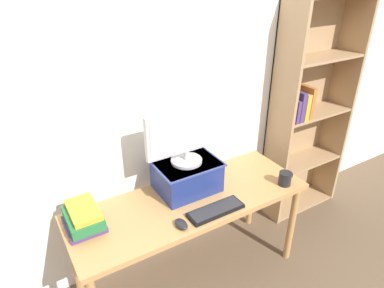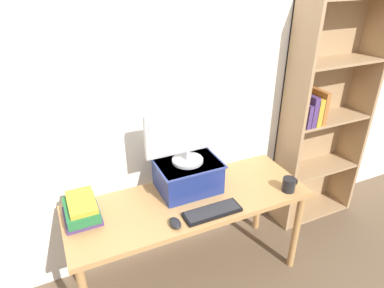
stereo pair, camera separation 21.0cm
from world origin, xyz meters
TOP-DOWN VIEW (x-y plane):
  - ground_plane at (0.00, 0.00)m, footprint 12.00×12.00m
  - back_wall at (0.00, 0.40)m, footprint 7.00×0.08m
  - desk at (0.00, 0.00)m, footprint 1.59×0.57m
  - bookshelf_unit at (1.31, 0.25)m, footprint 0.74×0.28m
  - riser_box at (0.04, 0.12)m, footprint 0.42×0.33m
  - computer_monitor at (0.04, 0.11)m, footprint 0.55×0.20m
  - keyboard at (0.07, -0.19)m, footprint 0.36×0.12m
  - computer_mouse at (-0.18, -0.20)m, footprint 0.06×0.10m
  - book_stack at (-0.66, 0.10)m, footprint 0.21×0.28m
  - coffee_mug at (0.65, -0.19)m, footprint 0.12×0.09m

SIDE VIEW (x-z plane):
  - ground_plane at x=0.00m, z-range 0.00..0.00m
  - desk at x=0.00m, z-range 0.27..0.97m
  - keyboard at x=0.07m, z-range 0.70..0.73m
  - computer_mouse at x=-0.18m, z-range 0.70..0.74m
  - coffee_mug at x=0.65m, z-range 0.70..0.80m
  - book_stack at x=-0.66m, z-range 0.70..0.82m
  - riser_box at x=0.04m, z-range 0.71..0.92m
  - bookshelf_unit at x=1.31m, z-range 0.02..1.88m
  - computer_monitor at x=0.04m, z-range 0.93..1.30m
  - back_wall at x=0.00m, z-range 0.00..2.60m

